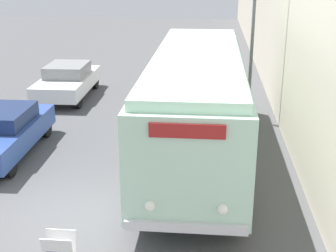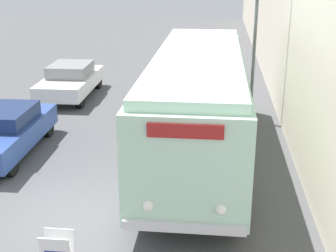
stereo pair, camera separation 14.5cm
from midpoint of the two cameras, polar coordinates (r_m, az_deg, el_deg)
The scene contains 4 objects.
ground_plane at distance 11.27m, azimuth -11.71°, elevation -11.15°, with size 80.00×80.00×0.00m, color #4C4C4F.
vintage_bus at distance 13.79m, azimuth 3.93°, elevation 3.28°, with size 2.62×10.33×3.18m.
parked_car_near at distance 15.20m, azimuth -19.08°, elevation -0.56°, with size 1.97×4.54×1.42m.
parked_car_mid at distance 20.87m, azimuth -11.60°, elevation 5.52°, with size 2.02×4.55×1.45m.
Camera 2 is at (3.32, -9.17, 5.69)m, focal length 50.00 mm.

